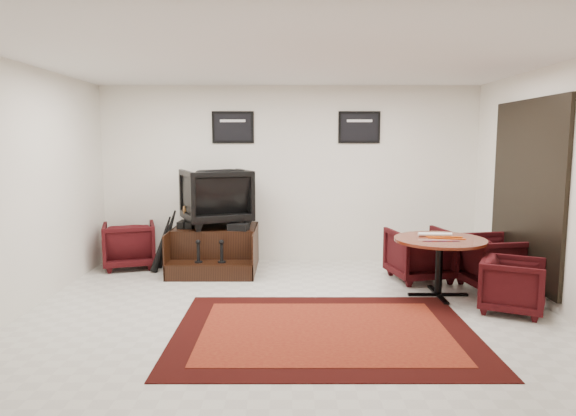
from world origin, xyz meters
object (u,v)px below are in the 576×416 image
(shine_podium, at_px, (216,250))
(meeting_table, at_px, (440,246))
(shine_chair, at_px, (216,194))
(table_chair_window, at_px, (496,260))
(armchair_side, at_px, (129,243))
(table_chair_back, at_px, (420,252))
(table_chair_corner, at_px, (513,283))

(shine_podium, height_order, meeting_table, meeting_table)
(shine_chair, relative_size, table_chair_window, 1.23)
(shine_chair, distance_m, armchair_side, 1.53)
(meeting_table, xyz_separation_m, table_chair_window, (0.83, 0.30, -0.25))
(table_chair_back, distance_m, table_chair_window, 0.99)
(shine_podium, xyz_separation_m, table_chair_back, (2.94, -0.61, 0.10))
(shine_chair, xyz_separation_m, armchair_side, (-1.34, -0.04, -0.74))
(shine_chair, xyz_separation_m, table_chair_back, (2.94, -0.75, -0.73))
(armchair_side, distance_m, table_chair_back, 4.34)
(meeting_table, xyz_separation_m, table_chair_corner, (0.66, -0.61, -0.30))
(table_chair_window, bearing_deg, table_chair_back, 51.39)
(shine_chair, relative_size, table_chair_back, 1.22)
(shine_podium, xyz_separation_m, meeting_table, (2.99, -1.38, 0.35))
(shine_chair, distance_m, table_chair_back, 3.12)
(table_chair_corner, bearing_deg, meeting_table, 74.01)
(shine_chair, bearing_deg, table_chair_corner, 127.88)
(table_chair_back, height_order, table_chair_window, table_chair_back)
(table_chair_back, xyz_separation_m, table_chair_window, (0.87, -0.47, -0.00))
(table_chair_back, bearing_deg, shine_chair, -26.38)
(shine_podium, height_order, table_chair_window, table_chair_window)
(armchair_side, bearing_deg, meeting_table, 144.10)
(table_chair_window, height_order, table_chair_corner, table_chair_window)
(shine_chair, bearing_deg, shine_podium, 68.10)
(armchair_side, relative_size, table_chair_back, 0.97)
(shine_podium, relative_size, table_chair_corner, 1.88)
(armchair_side, relative_size, meeting_table, 0.69)
(table_chair_window, xyz_separation_m, table_chair_corner, (-0.17, -0.90, -0.06))
(shine_chair, height_order, table_chair_back, shine_chair)
(shine_podium, distance_m, shine_chair, 0.84)
(shine_chair, relative_size, meeting_table, 0.87)
(meeting_table, height_order, table_chair_window, table_chair_window)
(shine_podium, xyz_separation_m, table_chair_window, (3.82, -1.09, 0.10))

